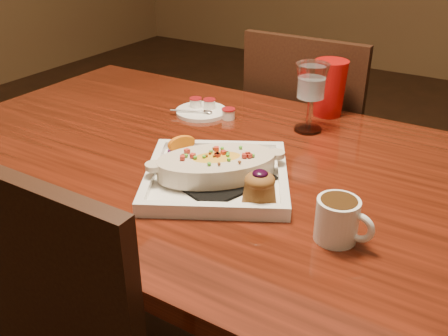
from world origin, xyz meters
The scene contains 8 objects.
table centered at (0.00, 0.00, 0.65)m, with size 1.50×0.90×0.75m.
chair_far centered at (0.00, 0.63, 0.51)m, with size 0.42×0.42×0.93m.
plate centered at (0.08, -0.10, 0.78)m, with size 0.40×0.40×0.08m.
coffee_mug centered at (0.36, -0.16, 0.79)m, with size 0.11×0.08×0.08m.
goblet centered at (0.13, 0.26, 0.87)m, with size 0.09×0.09×0.18m.
saucer centered at (-0.18, 0.22, 0.76)m, with size 0.15×0.15×0.10m.
creamer_loose centered at (-0.09, 0.22, 0.77)m, with size 0.04×0.04×0.03m.
red_tumbler centered at (0.13, 0.40, 0.83)m, with size 0.09×0.09×0.16m, color #B70D0D.
Camera 1 is at (0.57, -0.89, 1.27)m, focal length 40.00 mm.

